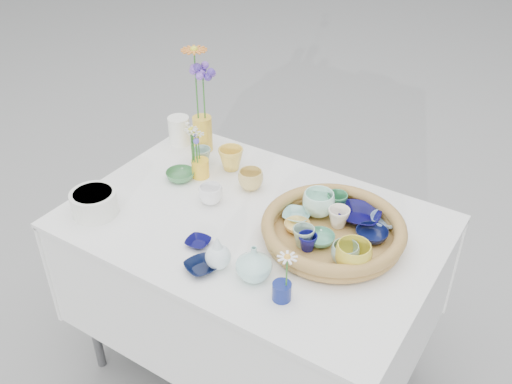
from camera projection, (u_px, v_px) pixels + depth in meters
The scene contains 34 objects.
ground at pixel (253, 365), 2.40m from camera, with size 80.00×80.00×0.00m, color gray.
display_table at pixel (253, 365), 2.40m from camera, with size 1.26×0.86×0.77m, color white, non-canonical shape.
wicker_tray at pixel (333, 230), 1.86m from camera, with size 0.47×0.47×0.08m, color brown, non-canonical shape.
tray_ceramic_0 at pixel (360, 216), 1.93m from camera, with size 0.14×0.14×0.03m, color #06043D.
tray_ceramic_1 at pixel (372, 235), 1.85m from camera, with size 0.11×0.11×0.03m, color #0B1239.
tray_ceramic_2 at pixel (353, 256), 1.72m from camera, with size 0.11×0.11×0.09m, color gold.
tray_ceramic_3 at pixel (320, 239), 1.83m from camera, with size 0.10×0.10×0.03m, color #509A76.
tray_ceramic_4 at pixel (303, 237), 1.81m from camera, with size 0.07×0.07×0.07m, color #92B698.
tray_ceramic_5 at pixel (297, 216), 1.94m from camera, with size 0.09×0.09×0.02m, color #8ECBC6.
tray_ceramic_6 at pixel (318, 204), 1.94m from camera, with size 0.11×0.11×0.09m, color #C3F9E3.
tray_ceramic_7 at pixel (339, 218), 1.89m from camera, with size 0.07×0.07×0.07m, color white.
tray_ceramic_8 at pixel (385, 221), 1.91m from camera, with size 0.10×0.10×0.03m, color #8FB7E4.
tray_ceramic_9 at pixel (308, 242), 1.80m from camera, with size 0.06×0.06×0.06m, color #0D0D60.
tray_ceramic_10 at pixel (297, 226), 1.89m from camera, with size 0.09×0.09×0.03m, color #FFCA67.
tray_ceramic_11 at pixel (345, 254), 1.74m from camera, with size 0.09×0.09×0.07m, color #8EB5A6.
tray_ceramic_12 at pixel (337, 202), 1.97m from camera, with size 0.07×0.07×0.07m, color #32794D.
loose_ceramic_0 at pixel (231, 159), 2.22m from camera, with size 0.10×0.10×0.09m, color #EDC449.
loose_ceramic_1 at pixel (251, 180), 2.11m from camera, with size 0.09×0.09×0.07m, color #D4B661.
loose_ceramic_2 at pixel (180, 175), 2.17m from camera, with size 0.11×0.11×0.03m, color #3E7C46.
loose_ceramic_3 at pixel (211, 194), 2.04m from camera, with size 0.09×0.09×0.07m, color white.
loose_ceramic_4 at pixel (198, 242), 1.85m from camera, with size 0.08×0.08×0.02m, color #090840.
loose_ceramic_5 at pixel (202, 156), 2.26m from camera, with size 0.07×0.07×0.07m, color #93B5A5.
loose_ceramic_6 at pixel (201, 267), 1.75m from camera, with size 0.10×0.10×0.02m, color black.
fluted_bowl at pixel (94, 203), 1.98m from camera, with size 0.16×0.16×0.08m, color white, non-canonical shape.
bud_vase_paleblue at pixel (218, 251), 1.74m from camera, with size 0.08×0.08×0.12m, color white, non-canonical shape.
bud_vase_seafoam at pixel (254, 263), 1.70m from camera, with size 0.11×0.11×0.12m, color #B3EADE.
bud_vase_cobalt at pixel (282, 291), 1.64m from camera, with size 0.06×0.06×0.06m, color navy.
single_daisy at pixel (287, 272), 1.59m from camera, with size 0.07×0.07×0.12m, color white, non-canonical shape.
tall_vase_yellow at pixel (203, 134), 2.33m from camera, with size 0.08×0.08×0.15m, color yellow.
gerbera at pixel (196, 85), 2.21m from camera, with size 0.12×0.12×0.30m, color orange, non-canonical shape.
hydrangea at pixel (204, 95), 2.23m from camera, with size 0.08×0.08×0.27m, color #4C32A0, non-canonical shape.
white_pitcher at pixel (179, 131), 2.38m from camera, with size 0.13×0.09×0.12m, color white, non-canonical shape.
daisy_cup at pixel (200, 168), 2.18m from camera, with size 0.07×0.07×0.07m, color yellow.
daisy_posy at pixel (196, 144), 2.12m from camera, with size 0.08×0.08×0.15m, color silver, non-canonical shape.
Camera 1 is at (0.86, -1.32, 1.95)m, focal length 40.00 mm.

